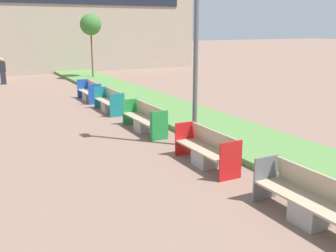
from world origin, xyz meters
TOP-DOWN VIEW (x-y plane):
  - planter_grass_strip at (3.20, 12.00)m, footprint 2.80×120.00m
  - building_backdrop at (4.00, 37.62)m, footprint 20.04×7.67m
  - bench_grey_frame at (0.94, 7.78)m, footprint 0.65×2.44m
  - bench_red_frame at (0.94, 11.25)m, footprint 0.65×2.17m
  - bench_green_frame at (0.94, 15.12)m, footprint 0.65×2.40m
  - bench_teal_frame at (0.94, 18.72)m, footprint 0.65×2.09m
  - bench_blue_frame at (0.94, 21.58)m, footprint 0.65×1.98m
  - street_lamp_post at (1.55, 12.87)m, footprint 0.24×0.44m
  - sapling_tree_far at (3.45, 29.26)m, footprint 1.39×1.39m
  - pedestrian_walking at (-2.21, 29.55)m, footprint 0.53×0.24m

SIDE VIEW (x-z plane):
  - planter_grass_strip at x=3.20m, z-range 0.00..0.18m
  - bench_blue_frame at x=0.94m, z-range -0.11..0.83m
  - bench_teal_frame at x=0.94m, z-range -0.10..0.84m
  - bench_red_frame at x=0.94m, z-range -0.10..0.84m
  - bench_green_frame at x=0.94m, z-range -0.09..0.85m
  - bench_grey_frame at x=0.94m, z-range -0.09..0.85m
  - pedestrian_walking at x=-2.21m, z-range 0.01..1.64m
  - sapling_tree_far at x=3.45m, z-range 1.44..5.76m
  - street_lamp_post at x=1.55m, z-range 0.38..7.20m
  - building_backdrop at x=4.00m, z-range 0.00..10.41m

